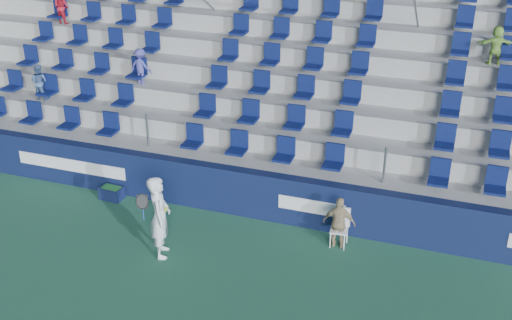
# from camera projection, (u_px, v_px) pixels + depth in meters

# --- Properties ---
(ground) EXTENTS (70.00, 70.00, 0.00)m
(ground) POSITION_uv_depth(u_px,v_px,m) (201.00, 291.00, 13.03)
(ground) COLOR #2A6244
(ground) RESTS_ON ground
(sponsor_wall) EXTENTS (24.00, 0.32, 1.20)m
(sponsor_wall) POSITION_uv_depth(u_px,v_px,m) (253.00, 194.00, 15.44)
(sponsor_wall) COLOR #10193D
(sponsor_wall) RESTS_ON ground
(grandstand) EXTENTS (24.00, 8.17, 6.63)m
(grandstand) POSITION_uv_depth(u_px,v_px,m) (310.00, 70.00, 19.09)
(grandstand) COLOR #A5A5A0
(grandstand) RESTS_ON ground
(tennis_player) EXTENTS (0.75, 0.82, 1.91)m
(tennis_player) POSITION_uv_depth(u_px,v_px,m) (160.00, 217.00, 13.79)
(tennis_player) COLOR white
(tennis_player) RESTS_ON ground
(line_judge_chair) EXTENTS (0.43, 0.44, 0.89)m
(line_judge_chair) POSITION_uv_depth(u_px,v_px,m) (340.00, 224.00, 14.38)
(line_judge_chair) COLOR white
(line_judge_chair) RESTS_ON ground
(line_judge) EXTENTS (0.74, 0.33, 1.24)m
(line_judge) POSITION_uv_depth(u_px,v_px,m) (339.00, 223.00, 14.21)
(line_judge) COLOR tan
(line_judge) RESTS_ON ground
(ball_bin) EXTENTS (0.61, 0.43, 0.33)m
(ball_bin) POSITION_uv_depth(u_px,v_px,m) (112.00, 192.00, 16.38)
(ball_bin) COLOR #10183D
(ball_bin) RESTS_ON ground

